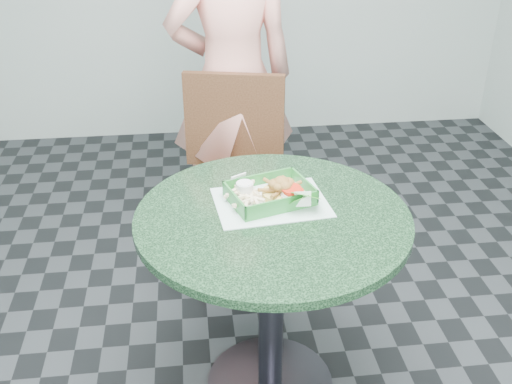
{
  "coord_description": "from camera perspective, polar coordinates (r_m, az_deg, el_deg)",
  "views": [
    {
      "loc": [
        -0.25,
        -1.64,
        1.78
      ],
      "look_at": [
        -0.04,
        0.1,
        0.8
      ],
      "focal_mm": 42.0,
      "sensor_mm": 36.0,
      "label": 1
    }
  ],
  "objects": [
    {
      "name": "food_basket",
      "position": [
        2.02,
        1.33,
        -0.91
      ],
      "size": [
        0.27,
        0.19,
        0.05
      ],
      "rotation": [
        0.0,
        0.0,
        0.3
      ],
      "color": "#287F33",
      "rests_on": "placemat"
    },
    {
      "name": "placemat",
      "position": [
        2.01,
        1.42,
        -1.48
      ],
      "size": [
        0.4,
        0.31,
        0.0
      ],
      "primitive_type": "cube",
      "rotation": [
        0.0,
        0.0,
        0.1
      ],
      "color": "silver",
      "rests_on": "cafe_table"
    },
    {
      "name": "garnish_cup",
      "position": [
        1.96,
        3.46,
        -1.11
      ],
      "size": [
        0.12,
        0.12,
        0.05
      ],
      "rotation": [
        0.0,
        0.0,
        0.35
      ],
      "color": "silver",
      "rests_on": "food_basket"
    },
    {
      "name": "cafe_table",
      "position": [
        2.05,
        1.53,
        -6.65
      ],
      "size": [
        0.9,
        0.9,
        0.75
      ],
      "color": "#2F2E37",
      "rests_on": "floor"
    },
    {
      "name": "floor",
      "position": [
        2.43,
        1.34,
        -17.82
      ],
      "size": [
        4.0,
        5.0,
        0.02
      ],
      "primitive_type": "cube",
      "color": "#303335",
      "rests_on": "ground"
    },
    {
      "name": "dining_chair",
      "position": [
        2.79,
        -1.81,
        2.7
      ],
      "size": [
        0.47,
        0.47,
        0.93
      ],
      "rotation": [
        0.0,
        0.0,
        -0.22
      ],
      "color": "#52331A",
      "rests_on": "floor"
    },
    {
      "name": "crab_sandwich",
      "position": [
        1.99,
        2.39,
        -0.23
      ],
      "size": [
        0.13,
        0.13,
        0.08
      ],
      "rotation": [
        0.0,
        0.0,
        0.24
      ],
      "color": "#CEB556",
      "rests_on": "food_basket"
    },
    {
      "name": "diner_person",
      "position": [
        2.88,
        -2.33,
        12.84
      ],
      "size": [
        0.76,
        0.55,
        1.94
      ],
      "primitive_type": "imported",
      "rotation": [
        0.0,
        0.0,
        3.27
      ],
      "color": "#ED9A8C",
      "rests_on": "floor"
    },
    {
      "name": "fries_pile",
      "position": [
        2.0,
        -1.06,
        -0.37
      ],
      "size": [
        0.17,
        0.17,
        0.05
      ],
      "primitive_type": null,
      "rotation": [
        0.0,
        0.0,
        -0.43
      ],
      "color": "beige",
      "rests_on": "food_basket"
    },
    {
      "name": "sauce_ramekin",
      "position": [
        2.03,
        -0.89,
        0.37
      ],
      "size": [
        0.06,
        0.06,
        0.03
      ],
      "rotation": [
        0.0,
        0.0,
        -0.26
      ],
      "color": "silver",
      "rests_on": "food_basket"
    }
  ]
}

